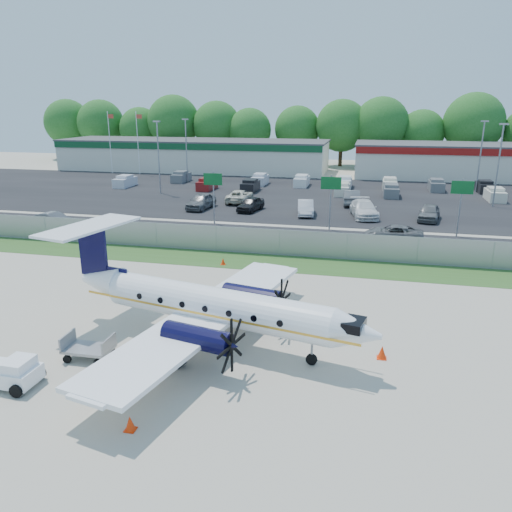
# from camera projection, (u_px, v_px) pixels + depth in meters

# --- Properties ---
(ground) EXTENTS (170.00, 170.00, 0.00)m
(ground) POSITION_uv_depth(u_px,v_px,m) (229.00, 334.00, 24.86)
(ground) COLOR #B9B09C
(ground) RESTS_ON ground
(grass_verge) EXTENTS (170.00, 4.00, 0.02)m
(grass_verge) POSITION_uv_depth(u_px,v_px,m) (274.00, 263.00, 36.06)
(grass_verge) COLOR #2D561E
(grass_verge) RESTS_ON ground
(access_road) EXTENTS (170.00, 8.00, 0.02)m
(access_road) POSITION_uv_depth(u_px,v_px,m) (290.00, 239.00, 42.59)
(access_road) COLOR black
(access_road) RESTS_ON ground
(parking_lot) EXTENTS (170.00, 32.00, 0.02)m
(parking_lot) POSITION_uv_depth(u_px,v_px,m) (317.00, 197.00, 62.18)
(parking_lot) COLOR black
(parking_lot) RESTS_ON ground
(perimeter_fence) EXTENTS (120.00, 0.06, 1.99)m
(perimeter_fence) POSITION_uv_depth(u_px,v_px,m) (280.00, 242.00, 37.63)
(perimeter_fence) COLOR gray
(perimeter_fence) RESTS_ON ground
(building_west) EXTENTS (46.40, 12.40, 5.24)m
(building_west) POSITION_uv_depth(u_px,v_px,m) (194.00, 155.00, 87.04)
(building_west) COLOR silver
(building_west) RESTS_ON ground
(building_east) EXTENTS (44.40, 12.40, 5.24)m
(building_east) POSITION_uv_depth(u_px,v_px,m) (502.00, 162.00, 76.38)
(building_east) COLOR silver
(building_east) RESTS_ON ground
(sign_left) EXTENTS (1.80, 0.26, 5.00)m
(sign_left) POSITION_uv_depth(u_px,v_px,m) (213.00, 186.00, 46.89)
(sign_left) COLOR gray
(sign_left) RESTS_ON ground
(sign_mid) EXTENTS (1.80, 0.26, 5.00)m
(sign_mid) POSITION_uv_depth(u_px,v_px,m) (331.00, 191.00, 44.55)
(sign_mid) COLOR gray
(sign_mid) RESTS_ON ground
(sign_right) EXTENTS (1.80, 0.26, 5.00)m
(sign_right) POSITION_uv_depth(u_px,v_px,m) (461.00, 195.00, 42.20)
(sign_right) COLOR gray
(sign_right) RESTS_ON ground
(flagpole_west) EXTENTS (1.06, 0.12, 10.00)m
(flagpole_west) POSITION_uv_depth(u_px,v_px,m) (110.00, 139.00, 82.20)
(flagpole_west) COLOR white
(flagpole_west) RESTS_ON ground
(flagpole_east) EXTENTS (1.06, 0.12, 10.00)m
(flagpole_east) POSITION_uv_depth(u_px,v_px,m) (138.00, 139.00, 81.13)
(flagpole_east) COLOR white
(flagpole_east) RESTS_ON ground
(light_pole_nw) EXTENTS (0.90, 0.35, 9.09)m
(light_pole_nw) POSITION_uv_depth(u_px,v_px,m) (158.00, 152.00, 63.06)
(light_pole_nw) COLOR gray
(light_pole_nw) RESTS_ON ground
(light_pole_ne) EXTENTS (0.90, 0.35, 9.09)m
(light_pole_ne) POSITION_uv_depth(u_px,v_px,m) (499.00, 160.00, 54.54)
(light_pole_ne) COLOR gray
(light_pole_ne) RESTS_ON ground
(light_pole_sw) EXTENTS (0.90, 0.35, 9.09)m
(light_pole_sw) POSITION_uv_depth(u_px,v_px,m) (186.00, 146.00, 72.39)
(light_pole_sw) COLOR gray
(light_pole_sw) RESTS_ON ground
(light_pole_se) EXTENTS (0.90, 0.35, 9.09)m
(light_pole_se) POSITION_uv_depth(u_px,v_px,m) (481.00, 152.00, 63.87)
(light_pole_se) COLOR gray
(light_pole_se) RESTS_ON ground
(tree_line) EXTENTS (112.00, 6.00, 14.00)m
(tree_line) POSITION_uv_depth(u_px,v_px,m) (336.00, 166.00, 93.90)
(tree_line) COLOR #1F5E1B
(tree_line) RESTS_ON ground
(aircraft) EXTENTS (16.58, 16.24, 5.06)m
(aircraft) POSITION_uv_depth(u_px,v_px,m) (210.00, 304.00, 23.45)
(aircraft) COLOR white
(aircraft) RESTS_ON ground
(pushback_tug) EXTENTS (2.28, 1.64, 1.22)m
(pushback_tug) POSITION_uv_depth(u_px,v_px,m) (12.00, 373.00, 20.15)
(pushback_tug) COLOR white
(pushback_tug) RESTS_ON ground
(baggage_cart_far) EXTENTS (2.15, 1.34, 1.12)m
(baggage_cart_far) POSITION_uv_depth(u_px,v_px,m) (89.00, 348.00, 22.33)
(baggage_cart_far) COLOR gray
(baggage_cart_far) RESTS_ON ground
(cone_nose) EXTENTS (0.43, 0.43, 0.61)m
(cone_nose) POSITION_uv_depth(u_px,v_px,m) (382.00, 352.00, 22.41)
(cone_nose) COLOR #FC3307
(cone_nose) RESTS_ON ground
(cone_port_wing) EXTENTS (0.39, 0.39, 0.56)m
(cone_port_wing) POSITION_uv_depth(u_px,v_px,m) (130.00, 424.00, 17.45)
(cone_port_wing) COLOR #FC3307
(cone_port_wing) RESTS_ON ground
(cone_starboard_wing) EXTENTS (0.35, 0.35, 0.49)m
(cone_starboard_wing) POSITION_uv_depth(u_px,v_px,m) (223.00, 262.00, 35.61)
(cone_starboard_wing) COLOR #FC3307
(cone_starboard_wing) RESTS_ON ground
(road_car_west) EXTENTS (4.68, 2.32, 1.47)m
(road_car_west) POSITION_uv_depth(u_px,v_px,m) (55.00, 228.00, 46.14)
(road_car_west) COLOR #595B5E
(road_car_west) RESTS_ON ground
(road_car_mid) EXTENTS (4.82, 2.25, 1.34)m
(road_car_mid) POSITION_uv_depth(u_px,v_px,m) (393.00, 241.00, 41.95)
(road_car_mid) COLOR #595B5E
(road_car_mid) RESTS_ON ground
(parked_car_a) EXTENTS (2.43, 5.10, 1.68)m
(parked_car_a) POSITION_uv_depth(u_px,v_px,m) (201.00, 209.00, 54.89)
(parked_car_a) COLOR #595B5E
(parked_car_a) RESTS_ON ground
(parked_car_b) EXTENTS (2.58, 4.66, 1.50)m
(parked_car_b) POSITION_uv_depth(u_px,v_px,m) (251.00, 211.00, 53.81)
(parked_car_b) COLOR black
(parked_car_b) RESTS_ON ground
(parked_car_c) EXTENTS (2.25, 4.74, 1.50)m
(parked_car_c) POSITION_uv_depth(u_px,v_px,m) (305.00, 215.00, 51.92)
(parked_car_c) COLOR silver
(parked_car_c) RESTS_ON ground
(parked_car_d) EXTENTS (3.37, 6.12, 1.68)m
(parked_car_d) POSITION_uv_depth(u_px,v_px,m) (363.00, 217.00, 50.90)
(parked_car_d) COLOR silver
(parked_car_d) RESTS_ON ground
(parked_car_e) EXTENTS (2.72, 4.96, 1.60)m
(parked_car_e) POSITION_uv_depth(u_px,v_px,m) (428.00, 220.00, 49.40)
(parked_car_e) COLOR #595B5E
(parked_car_e) RESTS_ON ground
(parked_car_f) EXTENTS (2.53, 5.36, 1.48)m
(parked_car_f) POSITION_uv_depth(u_px,v_px,m) (240.00, 202.00, 58.48)
(parked_car_f) COLOR beige
(parked_car_f) RESTS_ON ground
(parked_car_g) EXTENTS (2.15, 5.25, 1.69)m
(parked_car_g) POSITION_uv_depth(u_px,v_px,m) (351.00, 205.00, 57.23)
(parked_car_g) COLOR #595B5E
(parked_car_g) RESTS_ON ground
(far_parking_rows) EXTENTS (56.00, 10.00, 1.60)m
(far_parking_rows) POSITION_uv_depth(u_px,v_px,m) (321.00, 190.00, 66.85)
(far_parking_rows) COLOR gray
(far_parking_rows) RESTS_ON ground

